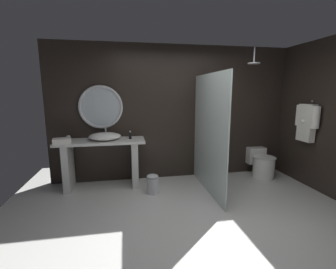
% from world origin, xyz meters
% --- Properties ---
extents(ground_plane, '(5.76, 5.76, 0.00)m').
position_xyz_m(ground_plane, '(0.00, 0.00, 0.00)').
color(ground_plane, silver).
extents(back_wall_panel, '(4.80, 0.10, 2.60)m').
position_xyz_m(back_wall_panel, '(0.00, 1.90, 1.30)').
color(back_wall_panel, black).
rests_on(back_wall_panel, ground_plane).
extents(side_wall_right, '(0.10, 2.47, 2.60)m').
position_xyz_m(side_wall_right, '(2.35, 0.76, 1.30)').
color(side_wall_right, black).
rests_on(side_wall_right, ground_plane).
extents(vanity_counter, '(1.53, 0.55, 0.87)m').
position_xyz_m(vanity_counter, '(-1.42, 1.55, 0.55)').
color(vanity_counter, silver).
rests_on(vanity_counter, ground_plane).
extents(vessel_sink, '(0.56, 0.46, 0.20)m').
position_xyz_m(vessel_sink, '(-1.35, 1.55, 0.94)').
color(vessel_sink, white).
rests_on(vessel_sink, vanity_counter).
extents(tumbler_cup, '(0.06, 0.06, 0.11)m').
position_xyz_m(tumbler_cup, '(-1.95, 1.51, 0.93)').
color(tumbler_cup, silver).
rests_on(tumbler_cup, vanity_counter).
extents(soap_dispenser, '(0.05, 0.05, 0.15)m').
position_xyz_m(soap_dispenser, '(-0.90, 1.56, 0.94)').
color(soap_dispenser, black).
rests_on(soap_dispenser, vanity_counter).
extents(round_wall_mirror, '(0.80, 0.05, 0.80)m').
position_xyz_m(round_wall_mirror, '(-1.42, 1.81, 1.44)').
color(round_wall_mirror, silver).
extents(shower_glass_panel, '(0.02, 1.57, 2.01)m').
position_xyz_m(shower_glass_panel, '(0.40, 1.07, 1.01)').
color(shower_glass_panel, silver).
rests_on(shower_glass_panel, ground_plane).
extents(rain_shower_head, '(0.22, 0.22, 0.29)m').
position_xyz_m(rain_shower_head, '(1.33, 1.38, 2.24)').
color(rain_shower_head, silver).
extents(hanging_bathrobe, '(0.20, 0.50, 0.73)m').
position_xyz_m(hanging_bathrobe, '(2.21, 0.99, 1.21)').
color(hanging_bathrobe, silver).
extents(toilet, '(0.44, 0.63, 0.56)m').
position_xyz_m(toilet, '(1.73, 1.52, 0.26)').
color(toilet, white).
rests_on(toilet, ground_plane).
extents(waste_bin, '(0.20, 0.20, 0.33)m').
position_xyz_m(waste_bin, '(-0.56, 1.12, 0.17)').
color(waste_bin, silver).
rests_on(waste_bin, ground_plane).
extents(folded_hand_towel, '(0.31, 0.25, 0.09)m').
position_xyz_m(folded_hand_towel, '(-2.02, 1.38, 0.92)').
color(folded_hand_towel, silver).
rests_on(folded_hand_towel, vanity_counter).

